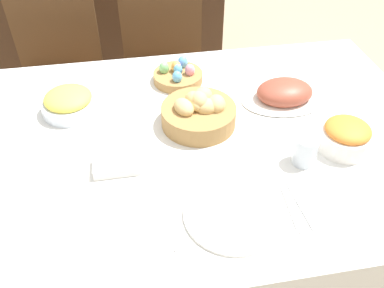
# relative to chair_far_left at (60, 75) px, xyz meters

# --- Properties ---
(ground_plane) EXTENTS (12.00, 12.00, 0.00)m
(ground_plane) POSITION_rel_chair_far_left_xyz_m (0.48, -0.88, -0.48)
(ground_plane) COLOR tan
(dining_table) EXTENTS (1.72, 1.09, 0.73)m
(dining_table) POSITION_rel_chair_far_left_xyz_m (0.48, -0.88, -0.12)
(dining_table) COLOR silver
(dining_table) RESTS_ON ground
(chair_far_left) EXTENTS (0.44, 0.44, 0.88)m
(chair_far_left) POSITION_rel_chair_far_left_xyz_m (0.00, 0.00, 0.00)
(chair_far_left) COLOR brown
(chair_far_left) RESTS_ON ground
(chair_far_center) EXTENTS (0.46, 0.46, 0.88)m
(chair_far_center) POSITION_rel_chair_far_left_xyz_m (0.53, -0.00, 0.00)
(chair_far_center) COLOR brown
(chair_far_center) RESTS_ON ground
(sideboard) EXTENTS (1.52, 0.44, 0.87)m
(sideboard) POSITION_rel_chair_far_left_xyz_m (0.24, 0.82, -0.05)
(sideboard) COLOR #3D2616
(sideboard) RESTS_ON ground
(bread_basket) EXTENTS (0.25, 0.25, 0.12)m
(bread_basket) POSITION_rel_chair_far_left_xyz_m (0.56, -0.81, 0.30)
(bread_basket) COLOR #9E7542
(bread_basket) RESTS_ON dining_table
(egg_basket) EXTENTS (0.19, 0.19, 0.08)m
(egg_basket) POSITION_rel_chair_far_left_xyz_m (0.53, -0.54, 0.27)
(egg_basket) COLOR #9E7542
(egg_basket) RESTS_ON dining_table
(ham_platter) EXTENTS (0.31, 0.22, 0.08)m
(ham_platter) POSITION_rel_chair_far_left_xyz_m (0.89, -0.73, 0.27)
(ham_platter) COLOR silver
(ham_platter) RESTS_ON dining_table
(carrot_bowl) EXTENTS (0.16, 0.16, 0.10)m
(carrot_bowl) POSITION_rel_chair_far_left_xyz_m (0.98, -1.01, 0.29)
(carrot_bowl) COLOR silver
(carrot_bowl) RESTS_ON dining_table
(pineapple_bowl) EXTENTS (0.19, 0.19, 0.08)m
(pineapple_bowl) POSITION_rel_chair_far_left_xyz_m (0.13, -0.67, 0.29)
(pineapple_bowl) COLOR silver
(pineapple_bowl) RESTS_ON dining_table
(dinner_plate) EXTENTS (0.26, 0.26, 0.01)m
(dinner_plate) POSITION_rel_chair_far_left_xyz_m (0.58, -1.21, 0.25)
(dinner_plate) COLOR silver
(dinner_plate) RESTS_ON dining_table
(fork) EXTENTS (0.02, 0.18, 0.00)m
(fork) POSITION_rel_chair_far_left_xyz_m (0.42, -1.21, 0.25)
(fork) COLOR silver
(fork) RESTS_ON dining_table
(knife) EXTENTS (0.02, 0.18, 0.00)m
(knife) POSITION_rel_chair_far_left_xyz_m (0.74, -1.21, 0.25)
(knife) COLOR silver
(knife) RESTS_ON dining_table
(spoon) EXTENTS (0.02, 0.18, 0.00)m
(spoon) POSITION_rel_chair_far_left_xyz_m (0.77, -1.21, 0.25)
(spoon) COLOR silver
(spoon) RESTS_ON dining_table
(drinking_cup) EXTENTS (0.07, 0.07, 0.09)m
(drinking_cup) POSITION_rel_chair_far_left_xyz_m (0.84, -1.05, 0.29)
(drinking_cup) COLOR silver
(drinking_cup) RESTS_ON dining_table
(butter_dish) EXTENTS (0.13, 0.08, 0.03)m
(butter_dish) POSITION_rel_chair_far_left_xyz_m (0.28, -0.98, 0.26)
(butter_dish) COLOR silver
(butter_dish) RESTS_ON dining_table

